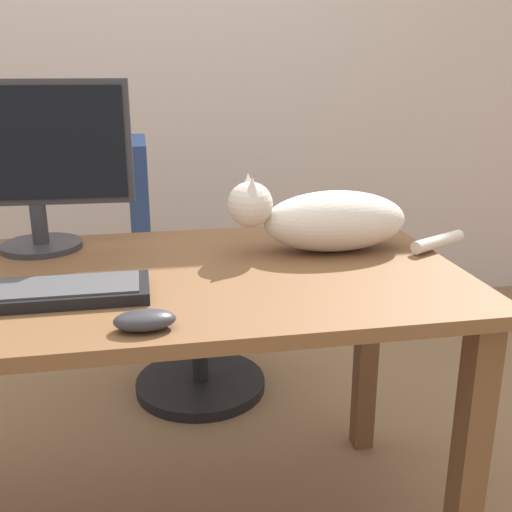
# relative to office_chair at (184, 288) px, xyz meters

# --- Properties ---
(back_wall) EXTENTS (6.00, 0.04, 2.60)m
(back_wall) POSITION_rel_office_chair_xyz_m (-0.17, 0.81, 0.89)
(back_wall) COLOR beige
(back_wall) RESTS_ON ground_plane
(desk) EXTENTS (1.52, 0.73, 0.73)m
(desk) POSITION_rel_office_chair_xyz_m (-0.17, -0.75, 0.22)
(desk) COLOR brown
(desk) RESTS_ON ground_plane
(office_chair) EXTENTS (0.48, 0.48, 0.94)m
(office_chair) POSITION_rel_office_chair_xyz_m (0.00, 0.00, 0.00)
(office_chair) COLOR black
(office_chair) RESTS_ON ground_plane
(monitor) EXTENTS (0.48, 0.20, 0.42)m
(monitor) POSITION_rel_office_chair_xyz_m (-0.38, -0.50, 0.55)
(monitor) COLOR #333338
(monitor) RESTS_ON desk
(keyboard) EXTENTS (0.44, 0.15, 0.03)m
(keyboard) POSITION_rel_office_chair_xyz_m (-0.34, -0.86, 0.33)
(keyboard) COLOR black
(keyboard) RESTS_ON desk
(cat) EXTENTS (0.61, 0.19, 0.20)m
(cat) POSITION_rel_office_chair_xyz_m (0.32, -0.65, 0.40)
(cat) COLOR silver
(cat) RESTS_ON desk
(computer_mouse) EXTENTS (0.11, 0.06, 0.04)m
(computer_mouse) POSITION_rel_office_chair_xyz_m (-0.13, -1.05, 0.34)
(computer_mouse) COLOR #333338
(computer_mouse) RESTS_ON desk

